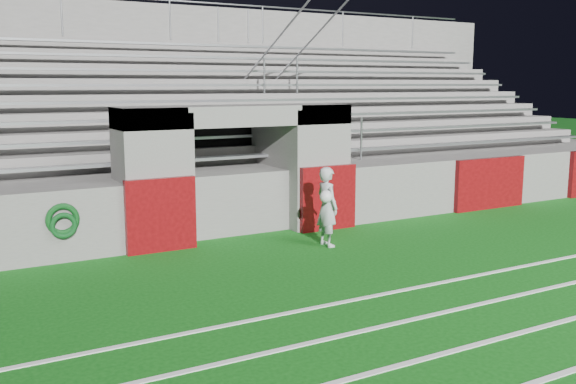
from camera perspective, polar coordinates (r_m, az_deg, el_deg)
ground at (r=10.18m, az=4.04°, el=-7.69°), size 90.00×90.00×0.00m
stadium_structure at (r=17.01m, az=-10.89°, el=4.26°), size 26.00×8.48×5.42m
goalkeeper_with_ball at (r=12.01m, az=3.50°, el=-1.27°), size 0.49×0.65×1.50m
hose_coil at (r=11.42m, az=-19.38°, el=-2.50°), size 0.56×0.15×0.60m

